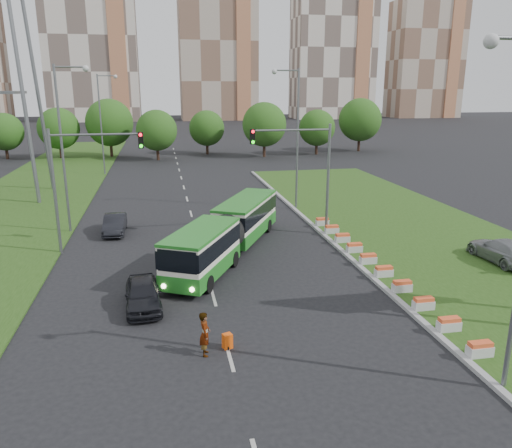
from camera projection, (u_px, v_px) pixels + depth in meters
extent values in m
plane|color=black|center=(271.00, 293.00, 26.16)|extent=(360.00, 360.00, 0.00)
cube|color=#244714|center=(422.00, 236.00, 36.08)|extent=(14.00, 60.00, 0.15)
cube|color=#999999|center=(330.00, 241.00, 34.81)|extent=(0.30, 60.00, 0.18)
cube|color=#244714|center=(25.00, 203.00, 46.56)|extent=(12.00, 110.00, 0.10)
cylinder|color=slate|center=(328.00, 180.00, 35.74)|extent=(0.20, 0.20, 8.00)
cylinder|color=slate|center=(292.00, 130.00, 34.29)|extent=(5.50, 0.14, 0.14)
cube|color=black|center=(253.00, 137.00, 33.90)|extent=(0.32, 0.32, 1.00)
cylinder|color=slate|center=(55.00, 193.00, 31.45)|extent=(0.20, 0.20, 8.00)
cylinder|color=slate|center=(95.00, 135.00, 31.00)|extent=(5.50, 0.14, 0.14)
cube|color=black|center=(141.00, 140.00, 31.61)|extent=(0.32, 0.32, 1.00)
cube|color=beige|center=(91.00, 37.00, 156.86)|extent=(28.00, 15.00, 52.00)
cube|color=#B9A895|center=(217.00, 42.00, 164.40)|extent=(25.00, 15.00, 50.00)
cube|color=beige|center=(333.00, 49.00, 172.06)|extent=(27.00, 15.00, 47.00)
cube|color=#B9A895|center=(425.00, 60.00, 179.34)|extent=(24.00, 14.00, 40.00)
cube|color=white|center=(233.00, 252.00, 27.67)|extent=(2.30, 6.34, 2.48)
cube|color=white|center=(217.00, 216.00, 35.37)|extent=(2.30, 7.72, 2.48)
cylinder|color=black|center=(225.00, 234.00, 31.21)|extent=(2.30, 1.15, 2.30)
cube|color=#217621|center=(234.00, 266.00, 27.89)|extent=(2.37, 6.38, 0.87)
cube|color=#217621|center=(217.00, 227.00, 35.59)|extent=(2.37, 7.76, 0.87)
cube|color=black|center=(233.00, 245.00, 27.56)|extent=(2.37, 6.38, 0.96)
cube|color=black|center=(217.00, 211.00, 35.26)|extent=(2.37, 7.76, 0.96)
imported|color=black|center=(143.00, 294.00, 24.27)|extent=(1.95, 4.30, 1.43)
imported|color=black|center=(115.00, 224.00, 36.81)|extent=(1.53, 4.25, 1.39)
imported|color=gray|center=(502.00, 250.00, 30.27)|extent=(2.20, 5.05, 1.44)
imported|color=gray|center=(205.00, 334.00, 19.89)|extent=(0.49, 0.70, 1.85)
cube|color=#FF560D|center=(227.00, 341.00, 20.56)|extent=(0.37, 0.32, 0.63)
cylinder|color=black|center=(228.00, 348.00, 20.47)|extent=(0.04, 0.15, 0.15)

